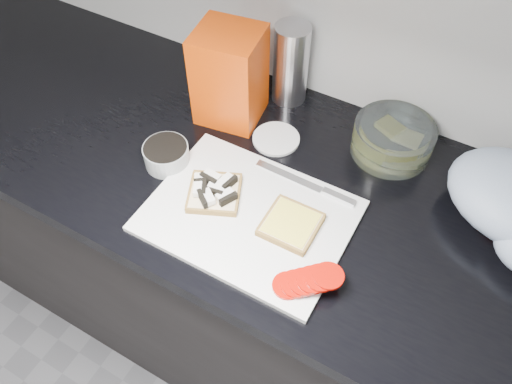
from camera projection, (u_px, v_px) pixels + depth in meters
base_cabinet at (309, 301)px, 1.41m from camera, size 3.50×0.60×0.86m
countertop at (327, 205)px, 1.05m from camera, size 3.50×0.64×0.04m
cutting_board at (249, 216)px, 1.00m from camera, size 0.40×0.30×0.01m
bread_left at (214, 191)px, 1.02m from camera, size 0.14×0.14×0.03m
bread_right at (291, 224)px, 0.97m from camera, size 0.11×0.11×0.02m
tomato_slices at (308, 281)px, 0.89m from camera, size 0.13×0.11×0.03m
knife at (317, 188)px, 1.04m from camera, size 0.23×0.02×0.01m
seed_tub at (166, 154)px, 1.08m from camera, size 0.10×0.10×0.05m
tub_lid at (276, 139)px, 1.14m from camera, size 0.14×0.14×0.01m
glass_bowl at (393, 139)px, 1.10m from camera, size 0.18×0.18×0.07m
bread_bag at (230, 76)px, 1.11m from camera, size 0.16×0.15×0.22m
steel_canister at (291, 64)px, 1.16m from camera, size 0.08×0.08×0.20m
whole_tomatoes at (498, 224)px, 0.97m from camera, size 0.05×0.05×0.05m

